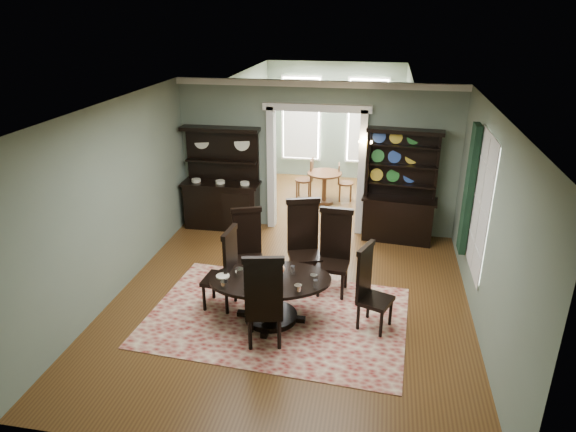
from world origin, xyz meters
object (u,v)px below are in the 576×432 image
Objects in this scene: welsh_dresser at (399,201)px; parlor_table at (324,183)px; sideboard at (222,193)px; dining_table at (271,291)px.

parlor_table is (-1.65, 1.74, -0.31)m from welsh_dresser.
welsh_dresser is at bearing -1.02° from sideboard.
sideboard is at bearing -174.26° from welsh_dresser.
parlor_table is at bearing 139.10° from welsh_dresser.
welsh_dresser is 2.76× the size of parlor_table.
sideboard is 2.60m from parlor_table.
welsh_dresser is at bearing 48.58° from dining_table.
sideboard is 2.62× the size of parlor_table.
dining_table is at bearing -114.27° from welsh_dresser.
parlor_table is at bearing 76.24° from dining_table.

